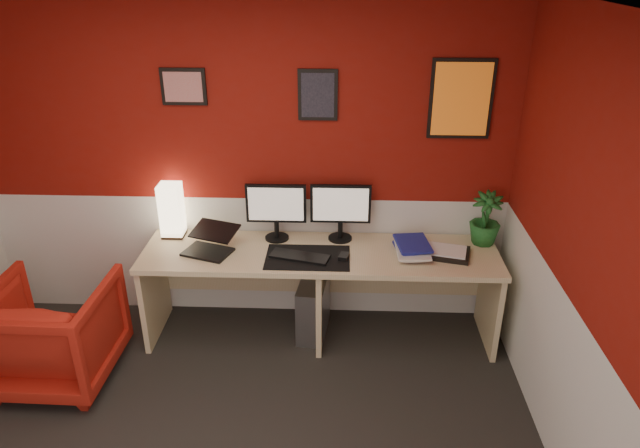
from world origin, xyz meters
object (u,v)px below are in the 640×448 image
(zen_tray, at_px, (445,253))
(armchair, at_px, (53,332))
(laptop, at_px, (206,240))
(pc_tower, at_px, (313,307))
(shoji_lamp, at_px, (172,212))
(monitor_right, at_px, (341,204))
(potted_plant, at_px, (485,219))
(monitor_left, at_px, (276,204))
(desk, at_px, (320,294))

(zen_tray, bearing_deg, armchair, -168.55)
(laptop, xyz_separation_m, pc_tower, (0.76, 0.10, -0.61))
(shoji_lamp, relative_size, monitor_right, 0.69)
(potted_plant, bearing_deg, pc_tower, -173.40)
(monitor_left, distance_m, zen_tray, 1.28)
(shoji_lamp, bearing_deg, pc_tower, -9.46)
(desk, height_order, potted_plant, potted_plant)
(desk, bearing_deg, pc_tower, 141.33)
(potted_plant, relative_size, pc_tower, 0.89)
(shoji_lamp, height_order, zen_tray, shoji_lamp)
(laptop, relative_size, pc_tower, 0.73)
(pc_tower, bearing_deg, monitor_left, 157.34)
(monitor_left, distance_m, monitor_right, 0.48)
(desk, xyz_separation_m, potted_plant, (1.21, 0.19, 0.57))
(shoji_lamp, xyz_separation_m, monitor_left, (0.80, -0.02, 0.09))
(pc_tower, bearing_deg, shoji_lamp, 176.92)
(shoji_lamp, height_order, potted_plant, potted_plant)
(monitor_right, height_order, potted_plant, monitor_right)
(laptop, relative_size, monitor_left, 0.57)
(desk, distance_m, laptop, 0.95)
(desk, relative_size, laptop, 7.88)
(desk, height_order, pc_tower, desk)
(laptop, distance_m, monitor_left, 0.57)
(shoji_lamp, height_order, monitor_right, monitor_right)
(potted_plant, bearing_deg, laptop, -173.18)
(desk, bearing_deg, laptop, -176.36)
(zen_tray, height_order, pc_tower, zen_tray)
(desk, distance_m, pc_tower, 0.16)
(monitor_right, bearing_deg, armchair, -158.53)
(zen_tray, bearing_deg, monitor_right, 163.92)
(desk, height_order, laptop, laptop)
(monitor_left, xyz_separation_m, pc_tower, (0.28, -0.16, -0.80))
(monitor_right, bearing_deg, monitor_left, -178.49)
(shoji_lamp, bearing_deg, monitor_left, -1.62)
(desk, height_order, armchair, same)
(desk, relative_size, pc_tower, 5.78)
(pc_tower, bearing_deg, armchair, -154.80)
(zen_tray, bearing_deg, monitor_left, 170.58)
(potted_plant, xyz_separation_m, pc_tower, (-1.27, -0.15, -0.71))
(monitor_right, distance_m, armchair, 2.19)
(monitor_left, height_order, potted_plant, monitor_left)
(monitor_right, xyz_separation_m, pc_tower, (-0.20, -0.17, -0.80))
(laptop, bearing_deg, zen_tray, 20.66)
(desk, distance_m, armchair, 1.89)
(shoji_lamp, xyz_separation_m, potted_plant, (2.34, -0.03, 0.00))
(monitor_right, distance_m, zen_tray, 0.83)
(desk, distance_m, potted_plant, 1.35)
(desk, bearing_deg, potted_plant, 8.95)
(armchair, bearing_deg, monitor_right, -157.39)
(monitor_left, height_order, pc_tower, monitor_left)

